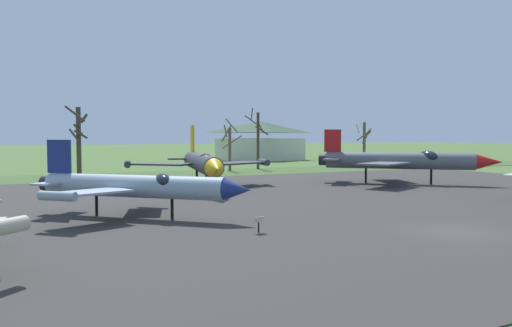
{
  "coord_description": "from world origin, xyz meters",
  "views": [
    {
      "loc": [
        -20.0,
        -17.66,
        4.85
      ],
      "look_at": [
        -2.05,
        18.4,
        2.67
      ],
      "focal_mm": 34.76,
      "sensor_mm": 36.0,
      "label": 1
    }
  ],
  "objects_px": {
    "visitor_building": "(260,141)",
    "jet_fighter_rear_center": "(403,160)",
    "info_placard_rear_right": "(217,191)",
    "info_placard_front_right": "(259,223)",
    "jet_fighter_front_right": "(135,186)",
    "jet_fighter_rear_right": "(201,163)"
  },
  "relations": [
    {
      "from": "visitor_building",
      "to": "jet_fighter_rear_center",
      "type": "bearing_deg",
      "value": -101.22
    },
    {
      "from": "jet_fighter_rear_center",
      "to": "info_placard_rear_right",
      "type": "bearing_deg",
      "value": -172.28
    },
    {
      "from": "info_placard_rear_right",
      "to": "info_placard_front_right",
      "type": "bearing_deg",
      "value": -103.49
    },
    {
      "from": "jet_fighter_front_right",
      "to": "jet_fighter_rear_right",
      "type": "bearing_deg",
      "value": 56.49
    },
    {
      "from": "jet_fighter_front_right",
      "to": "info_placard_rear_right",
      "type": "relative_size",
      "value": 10.38
    },
    {
      "from": "jet_fighter_rear_center",
      "to": "visitor_building",
      "type": "xyz_separation_m",
      "value": [
        10.43,
        52.61,
        1.49
      ]
    },
    {
      "from": "jet_fighter_rear_right",
      "to": "jet_fighter_rear_center",
      "type": "bearing_deg",
      "value": -14.38
    },
    {
      "from": "info_placard_front_right",
      "to": "info_placard_rear_right",
      "type": "distance_m",
      "value": 13.82
    },
    {
      "from": "visitor_building",
      "to": "jet_fighter_rear_right",
      "type": "bearing_deg",
      "value": -122.5
    },
    {
      "from": "jet_fighter_front_right",
      "to": "jet_fighter_rear_center",
      "type": "height_order",
      "value": "jet_fighter_rear_center"
    },
    {
      "from": "info_placard_front_right",
      "to": "visitor_building",
      "type": "height_order",
      "value": "visitor_building"
    },
    {
      "from": "jet_fighter_front_right",
      "to": "visitor_building",
      "type": "bearing_deg",
      "value": 57.27
    },
    {
      "from": "jet_fighter_front_right",
      "to": "info_placard_front_right",
      "type": "height_order",
      "value": "jet_fighter_front_right"
    },
    {
      "from": "jet_fighter_rear_right",
      "to": "info_placard_rear_right",
      "type": "relative_size",
      "value": 15.8
    },
    {
      "from": "jet_fighter_front_right",
      "to": "jet_fighter_rear_center",
      "type": "distance_m",
      "value": 30.48
    },
    {
      "from": "jet_fighter_rear_center",
      "to": "jet_fighter_rear_right",
      "type": "bearing_deg",
      "value": 165.62
    },
    {
      "from": "info_placard_front_right",
      "to": "jet_fighter_front_right",
      "type": "bearing_deg",
      "value": 120.89
    },
    {
      "from": "info_placard_front_right",
      "to": "jet_fighter_rear_right",
      "type": "bearing_deg",
      "value": 77.23
    },
    {
      "from": "info_placard_front_right",
      "to": "info_placard_rear_right",
      "type": "bearing_deg",
      "value": 76.51
    },
    {
      "from": "jet_fighter_rear_right",
      "to": "info_placard_rear_right",
      "type": "distance_m",
      "value": 8.35
    },
    {
      "from": "jet_fighter_rear_right",
      "to": "info_placard_rear_right",
      "type": "bearing_deg",
      "value": -101.56
    },
    {
      "from": "info_placard_front_right",
      "to": "jet_fighter_rear_center",
      "type": "xyz_separation_m",
      "value": [
        24.7,
        16.35,
        1.89
      ]
    }
  ]
}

